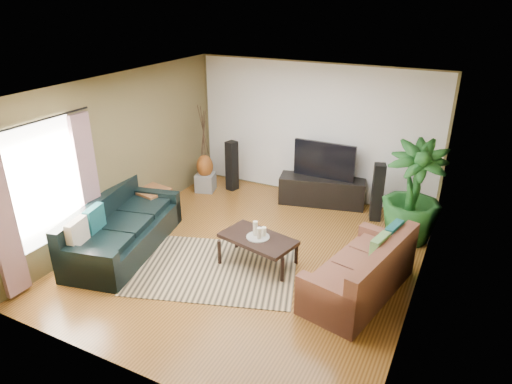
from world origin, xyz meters
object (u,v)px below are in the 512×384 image
Objects in this scene: sofa_left at (124,226)px; tv_stand at (322,191)px; speaker_left at (232,166)px; coffee_table at (258,251)px; television at (324,160)px; vase at (205,166)px; side_table at (153,204)px; pedestal at (206,182)px; potted_plant at (413,193)px; sofa_right at (360,267)px; speaker_right at (377,192)px.

sofa_left is 3.87m from tv_stand.
speaker_left is (0.35, 2.95, 0.11)m from sofa_left.
television reaches higher than coffee_table.
speaker_left is at bearing 33.51° from vase.
sofa_left is at bearing -152.39° from coffee_table.
sofa_left is at bearing -74.56° from side_table.
pedestal is (-2.42, -0.50, -0.72)m from television.
speaker_left is 2.20× the size of vase.
sofa_right is at bearing -100.46° from potted_plant.
speaker_left is (-1.95, -0.17, 0.26)m from tv_stand.
pedestal is at bearing 177.28° from potted_plant.
speaker_left reaches higher than coffee_table.
potted_plant reaches higher than sofa_right.
sofa_right reaches higher than vase.
potted_plant reaches higher than side_table.
tv_stand is 1.36× the size of television.
coffee_table is at bearing -78.99° from sofa_right.
pedestal is 0.78× the size of vase.
coffee_table is at bearing -12.70° from side_table.
speaker_left reaches higher than side_table.
tv_stand is 1.52× the size of speaker_right.
tv_stand is (0.16, 2.53, 0.04)m from coffee_table.
sofa_right is 1.56× the size of television.
coffee_table reaches higher than pedestal.
side_table is (-4.39, -1.30, -0.58)m from potted_plant.
sofa_right reaches higher than tv_stand.
tv_stand is at bearing 151.81° from speaker_right.
coffee_table is 2.98m from speaker_left.
speaker_right is (1.27, 2.33, 0.31)m from coffee_table.
speaker_right is (-0.31, 2.37, 0.12)m from sofa_right.
potted_plant is 3.57× the size of vase.
pedestal is (-2.26, 2.05, -0.04)m from coffee_table.
potted_plant reaches higher than speaker_left.
tv_stand is at bearing 18.73° from speaker_left.
speaker_right reaches higher than coffee_table.
sofa_right is 1.15× the size of tv_stand.
tv_stand is at bearing -90.00° from television.
sofa_left is 4.49m from speaker_right.
speaker_left reaches higher than sofa_right.
speaker_left is at bearing 69.96° from side_table.
speaker_right reaches higher than pedestal.
sofa_left is 1.91× the size of television.
vase is at bearing 82.84° from side_table.
side_table is (-0.19, -1.50, 0.09)m from pedestal.
side_table is (-2.61, -1.98, 0.01)m from tv_stand.
sofa_left is at bearing -149.14° from potted_plant.
pedestal is (-2.42, -0.48, -0.09)m from tv_stand.
pedestal is (-4.20, 0.20, -0.67)m from potted_plant.
sofa_left is 2.65m from pedestal.
sofa_left is 1.18m from side_table.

